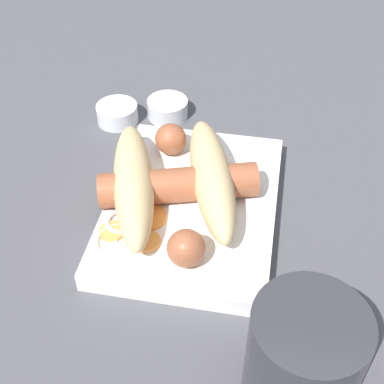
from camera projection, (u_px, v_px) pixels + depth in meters
The scene contains 8 objects.
ground_plane at pixel (192, 214), 0.54m from camera, with size 3.00×3.00×0.00m, color #4C4C51.
food_tray at pixel (192, 207), 0.53m from camera, with size 0.22×0.16×0.02m.
bread_roll at pixel (173, 180), 0.51m from camera, with size 0.20×0.16×0.04m.
sausage at pixel (178, 188), 0.51m from camera, with size 0.18×0.16×0.03m.
pickled_veggies at pixel (129, 230), 0.49m from camera, with size 0.08×0.07×0.01m.
condiment_cup_near at pixel (168, 109), 0.66m from camera, with size 0.05×0.05×0.02m.
condiment_cup_far at pixel (117, 114), 0.65m from camera, with size 0.05×0.05×0.02m.
drink_glass at pixel (302, 362), 0.37m from camera, with size 0.08×0.08×0.10m.
Camera 1 is at (-0.37, -0.07, 0.39)m, focal length 50.00 mm.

